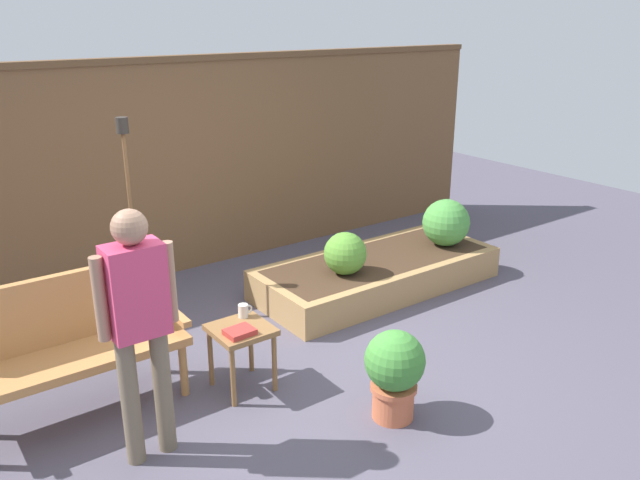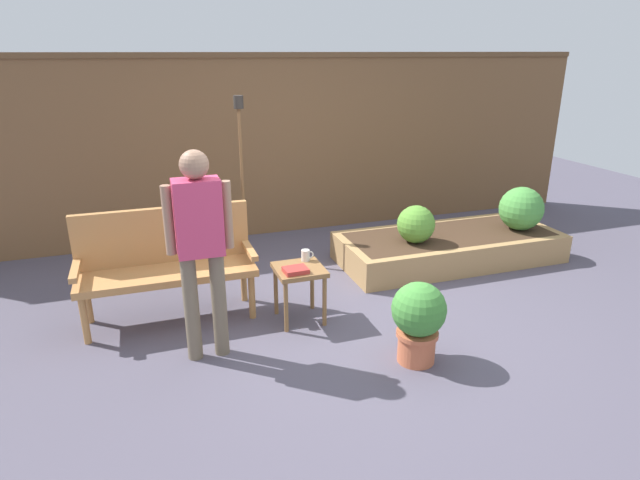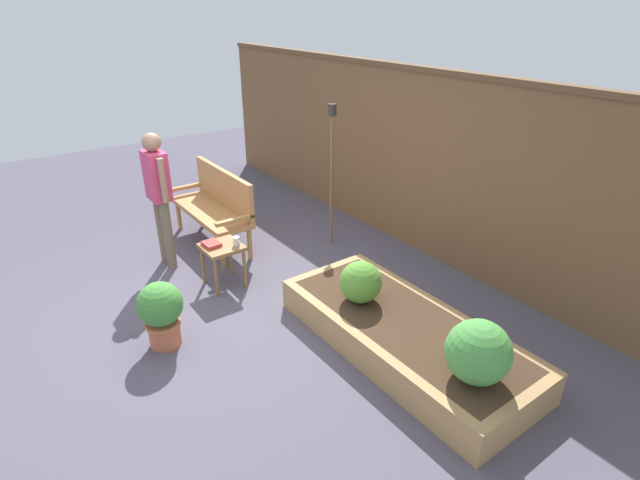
{
  "view_description": "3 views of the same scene",
  "coord_description": "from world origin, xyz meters",
  "px_view_note": "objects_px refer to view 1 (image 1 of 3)",
  "views": [
    {
      "loc": [
        -2.29,
        -3.33,
        2.54
      ],
      "look_at": [
        0.56,
        0.6,
        0.82
      ],
      "focal_mm": 36.04,
      "sensor_mm": 36.0,
      "label": 1
    },
    {
      "loc": [
        -1.54,
        -3.67,
        2.18
      ],
      "look_at": [
        -0.13,
        0.47,
        0.61
      ],
      "focal_mm": 29.8,
      "sensor_mm": 36.0,
      "label": 2
    },
    {
      "loc": [
        3.98,
        -1.66,
        2.79
      ],
      "look_at": [
        0.41,
        0.93,
        0.66
      ],
      "focal_mm": 27.65,
      "sensor_mm": 36.0,
      "label": 3
    }
  ],
  "objects_px": {
    "book_on_table": "(240,332)",
    "person_by_bench": "(139,316)",
    "cup_on_table": "(244,311)",
    "shrub_far_corner": "(446,223)",
    "potted_boxwood": "(394,370)",
    "garden_bench": "(68,336)",
    "shrub_near_bench": "(345,253)",
    "tiki_torch": "(128,185)",
    "side_table": "(241,338)"
  },
  "relations": [
    {
      "from": "garden_bench",
      "to": "cup_on_table",
      "type": "bearing_deg",
      "value": -15.2
    },
    {
      "from": "garden_bench",
      "to": "side_table",
      "type": "height_order",
      "value": "garden_bench"
    },
    {
      "from": "side_table",
      "to": "book_on_table",
      "type": "distance_m",
      "value": 0.15
    },
    {
      "from": "garden_bench",
      "to": "tiki_torch",
      "type": "distance_m",
      "value": 1.57
    },
    {
      "from": "side_table",
      "to": "shrub_far_corner",
      "type": "bearing_deg",
      "value": 13.92
    },
    {
      "from": "side_table",
      "to": "potted_boxwood",
      "type": "bearing_deg",
      "value": -54.98
    },
    {
      "from": "cup_on_table",
      "to": "shrub_near_bench",
      "type": "xyz_separation_m",
      "value": [
        1.36,
        0.55,
        -0.03
      ]
    },
    {
      "from": "side_table",
      "to": "shrub_far_corner",
      "type": "height_order",
      "value": "shrub_far_corner"
    },
    {
      "from": "shrub_far_corner",
      "to": "cup_on_table",
      "type": "bearing_deg",
      "value": -168.24
    },
    {
      "from": "garden_bench",
      "to": "shrub_far_corner",
      "type": "xyz_separation_m",
      "value": [
        3.79,
        0.24,
        -0.01
      ]
    },
    {
      "from": "garden_bench",
      "to": "potted_boxwood",
      "type": "relative_size",
      "value": 2.31
    },
    {
      "from": "garden_bench",
      "to": "tiki_torch",
      "type": "height_order",
      "value": "tiki_torch"
    },
    {
      "from": "side_table",
      "to": "potted_boxwood",
      "type": "distance_m",
      "value": 1.09
    },
    {
      "from": "potted_boxwood",
      "to": "shrub_near_bench",
      "type": "distance_m",
      "value": 1.79
    },
    {
      "from": "book_on_table",
      "to": "shrub_far_corner",
      "type": "distance_m",
      "value": 2.91
    },
    {
      "from": "person_by_bench",
      "to": "cup_on_table",
      "type": "bearing_deg",
      "value": 26.27
    },
    {
      "from": "side_table",
      "to": "shrub_near_bench",
      "type": "xyz_separation_m",
      "value": [
        1.46,
        0.68,
        0.1
      ]
    },
    {
      "from": "shrub_near_bench",
      "to": "garden_bench",
      "type": "bearing_deg",
      "value": -174.41
    },
    {
      "from": "potted_boxwood",
      "to": "garden_bench",
      "type": "bearing_deg",
      "value": 141.29
    },
    {
      "from": "garden_bench",
      "to": "potted_boxwood",
      "type": "height_order",
      "value": "garden_bench"
    },
    {
      "from": "cup_on_table",
      "to": "book_on_table",
      "type": "height_order",
      "value": "cup_on_table"
    },
    {
      "from": "tiki_torch",
      "to": "shrub_near_bench",
      "type": "bearing_deg",
      "value": -28.75
    },
    {
      "from": "cup_on_table",
      "to": "potted_boxwood",
      "type": "height_order",
      "value": "potted_boxwood"
    },
    {
      "from": "shrub_near_bench",
      "to": "shrub_far_corner",
      "type": "xyz_separation_m",
      "value": [
        1.3,
        0.0,
        0.04
      ]
    },
    {
      "from": "side_table",
      "to": "book_on_table",
      "type": "relative_size",
      "value": 2.5
    },
    {
      "from": "cup_on_table",
      "to": "shrub_near_bench",
      "type": "distance_m",
      "value": 1.47
    },
    {
      "from": "shrub_far_corner",
      "to": "side_table",
      "type": "bearing_deg",
      "value": -166.08
    },
    {
      "from": "shrub_near_bench",
      "to": "tiki_torch",
      "type": "bearing_deg",
      "value": 151.25
    },
    {
      "from": "cup_on_table",
      "to": "shrub_far_corner",
      "type": "relative_size",
      "value": 0.23
    },
    {
      "from": "cup_on_table",
      "to": "book_on_table",
      "type": "xyz_separation_m",
      "value": [
        -0.16,
        -0.22,
        -0.03
      ]
    },
    {
      "from": "shrub_far_corner",
      "to": "person_by_bench",
      "type": "distance_m",
      "value": 3.73
    },
    {
      "from": "side_table",
      "to": "cup_on_table",
      "type": "bearing_deg",
      "value": 52.81
    },
    {
      "from": "garden_bench",
      "to": "shrub_near_bench",
      "type": "xyz_separation_m",
      "value": [
        2.49,
        0.24,
        -0.05
      ]
    },
    {
      "from": "shrub_far_corner",
      "to": "person_by_bench",
      "type": "height_order",
      "value": "person_by_bench"
    },
    {
      "from": "cup_on_table",
      "to": "person_by_bench",
      "type": "bearing_deg",
      "value": -153.73
    },
    {
      "from": "shrub_near_bench",
      "to": "shrub_far_corner",
      "type": "distance_m",
      "value": 1.3
    },
    {
      "from": "person_by_bench",
      "to": "tiki_torch",
      "type": "bearing_deg",
      "value": 70.63
    },
    {
      "from": "cup_on_table",
      "to": "shrub_far_corner",
      "type": "xyz_separation_m",
      "value": [
        2.65,
        0.55,
        0.01
      ]
    },
    {
      "from": "garden_bench",
      "to": "side_table",
      "type": "relative_size",
      "value": 3.0
    },
    {
      "from": "side_table",
      "to": "tiki_torch",
      "type": "bearing_deg",
      "value": 95.56
    },
    {
      "from": "cup_on_table",
      "to": "person_by_bench",
      "type": "height_order",
      "value": "person_by_bench"
    },
    {
      "from": "potted_boxwood",
      "to": "person_by_bench",
      "type": "height_order",
      "value": "person_by_bench"
    },
    {
      "from": "tiki_torch",
      "to": "garden_bench",
      "type": "bearing_deg",
      "value": -128.12
    },
    {
      "from": "side_table",
      "to": "person_by_bench",
      "type": "relative_size",
      "value": 0.31
    },
    {
      "from": "side_table",
      "to": "shrub_far_corner",
      "type": "relative_size",
      "value": 1.0
    },
    {
      "from": "tiki_torch",
      "to": "person_by_bench",
      "type": "bearing_deg",
      "value": -109.37
    },
    {
      "from": "cup_on_table",
      "to": "book_on_table",
      "type": "distance_m",
      "value": 0.27
    },
    {
      "from": "garden_bench",
      "to": "person_by_bench",
      "type": "bearing_deg",
      "value": -73.77
    },
    {
      "from": "book_on_table",
      "to": "person_by_bench",
      "type": "height_order",
      "value": "person_by_bench"
    },
    {
      "from": "side_table",
      "to": "cup_on_table",
      "type": "height_order",
      "value": "cup_on_table"
    }
  ]
}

